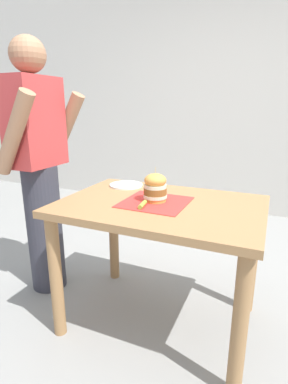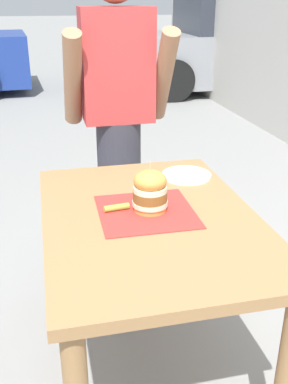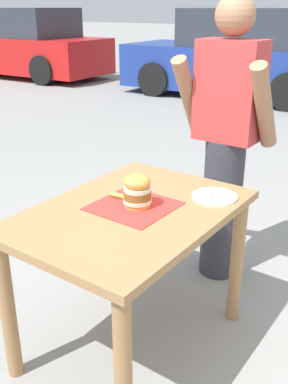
{
  "view_description": "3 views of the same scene",
  "coord_description": "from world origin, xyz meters",
  "px_view_note": "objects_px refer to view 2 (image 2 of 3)",
  "views": [
    {
      "loc": [
        -1.48,
        -0.54,
        1.28
      ],
      "look_at": [
        0.0,
        0.1,
        0.82
      ],
      "focal_mm": 28.0,
      "sensor_mm": 36.0,
      "label": 1
    },
    {
      "loc": [
        -0.35,
        -1.43,
        1.5
      ],
      "look_at": [
        0.0,
        0.1,
        0.82
      ],
      "focal_mm": 42.0,
      "sensor_mm": 36.0,
      "label": 2
    },
    {
      "loc": [
        1.13,
        -1.48,
        1.62
      ],
      "look_at": [
        0.0,
        0.1,
        0.82
      ],
      "focal_mm": 42.0,
      "sensor_mm": 36.0,
      "label": 3
    }
  ],
  "objects_px": {
    "patio_table": "(150,246)",
    "diner_across_table": "(118,123)",
    "side_plate_with_forks": "(186,175)",
    "parked_car_near_curb": "(237,46)",
    "sandwich": "(150,191)",
    "pickle_spear": "(117,207)"
  },
  "relations": [
    {
      "from": "patio_table",
      "to": "diner_across_table",
      "type": "relative_size",
      "value": 0.65
    },
    {
      "from": "diner_across_table",
      "to": "sandwich",
      "type": "bearing_deg",
      "value": -91.99
    },
    {
      "from": "patio_table",
      "to": "diner_across_table",
      "type": "distance_m",
      "value": 0.91
    },
    {
      "from": "patio_table",
      "to": "side_plate_with_forks",
      "type": "relative_size",
      "value": 5.01
    },
    {
      "from": "pickle_spear",
      "to": "side_plate_with_forks",
      "type": "relative_size",
      "value": 0.44
    },
    {
      "from": "sandwich",
      "to": "side_plate_with_forks",
      "type": "relative_size",
      "value": 0.87
    },
    {
      "from": "patio_table",
      "to": "parked_car_near_curb",
      "type": "distance_m",
      "value": 6.78
    },
    {
      "from": "pickle_spear",
      "to": "patio_table",
      "type": "bearing_deg",
      "value": -27.21
    },
    {
      "from": "sandwich",
      "to": "parked_car_near_curb",
      "type": "bearing_deg",
      "value": 63.57
    },
    {
      "from": "pickle_spear",
      "to": "parked_car_near_curb",
      "type": "xyz_separation_m",
      "value": [
        3.12,
        6.01,
        -0.06
      ]
    },
    {
      "from": "diner_across_table",
      "to": "parked_car_near_curb",
      "type": "distance_m",
      "value": 5.99
    },
    {
      "from": "patio_table",
      "to": "diner_across_table",
      "type": "height_order",
      "value": "diner_across_table"
    },
    {
      "from": "pickle_spear",
      "to": "parked_car_near_curb",
      "type": "distance_m",
      "value": 6.78
    },
    {
      "from": "diner_across_table",
      "to": "parked_car_near_curb",
      "type": "xyz_separation_m",
      "value": [
        2.97,
        5.2,
        -0.16
      ]
    },
    {
      "from": "side_plate_with_forks",
      "to": "parked_car_near_curb",
      "type": "bearing_deg",
      "value": 64.3
    },
    {
      "from": "patio_table",
      "to": "parked_car_near_curb",
      "type": "relative_size",
      "value": 0.26
    },
    {
      "from": "patio_table",
      "to": "parked_car_near_curb",
      "type": "bearing_deg",
      "value": 63.65
    },
    {
      "from": "parked_car_near_curb",
      "to": "diner_across_table",
      "type": "bearing_deg",
      "value": -119.76
    },
    {
      "from": "sandwich",
      "to": "parked_car_near_curb",
      "type": "relative_size",
      "value": 0.05
    },
    {
      "from": "patio_table",
      "to": "parked_car_near_curb",
      "type": "height_order",
      "value": "parked_car_near_curb"
    },
    {
      "from": "sandwich",
      "to": "diner_across_table",
      "type": "xyz_separation_m",
      "value": [
        0.03,
        0.84,
        0.04
      ]
    },
    {
      "from": "sandwich",
      "to": "pickle_spear",
      "type": "bearing_deg",
      "value": 169.49
    }
  ]
}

